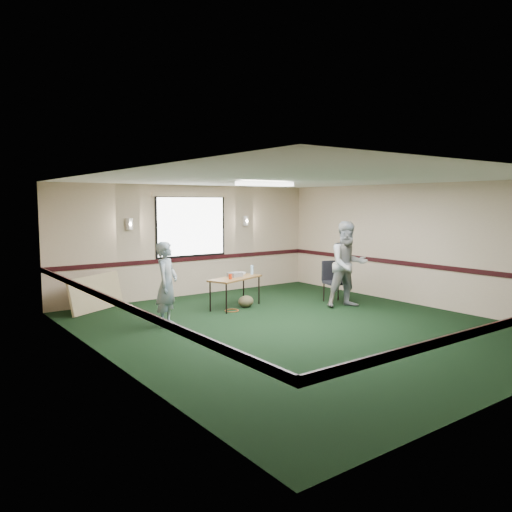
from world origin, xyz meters
TOP-DOWN VIEW (x-y plane):
  - ground at (0.00, 0.00)m, footprint 8.00×8.00m
  - room_shell at (0.00, 2.12)m, footprint 8.00×8.02m
  - folding_table at (0.02, 2.09)m, footprint 1.43×0.95m
  - projector at (0.08, 2.19)m, footprint 0.31×0.27m
  - game_console at (0.39, 2.41)m, footprint 0.25×0.23m
  - red_cup at (-0.20, 1.95)m, footprint 0.07×0.07m
  - water_bottle at (0.58, 2.25)m, footprint 0.06×0.06m
  - duffel_bag at (0.22, 1.98)m, footprint 0.44×0.40m
  - cable_coil at (-0.23, 1.85)m, footprint 0.36×0.36m
  - folded_table at (-2.52, 3.60)m, footprint 1.39×0.91m
  - conference_chair at (2.22, 1.30)m, footprint 0.56×0.57m
  - person_left at (-1.91, 1.48)m, footprint 0.68×0.66m
  - person_right at (2.04, 0.70)m, footprint 1.09×0.96m

SIDE VIEW (x-z plane):
  - ground at x=0.00m, z-range 0.00..0.00m
  - cable_coil at x=-0.23m, z-range 0.00..0.02m
  - duffel_bag at x=0.22m, z-range 0.00..0.26m
  - folded_table at x=-2.52m, z-range 0.00..0.75m
  - conference_chair at x=2.22m, z-range 0.08..1.02m
  - folding_table at x=0.02m, z-range 0.28..0.95m
  - game_console at x=0.39m, z-range 0.66..0.71m
  - projector at x=0.08m, z-range 0.66..0.76m
  - red_cup at x=-0.20m, z-range 0.66..0.77m
  - water_bottle at x=0.58m, z-range 0.66..0.87m
  - person_left at x=-1.91m, z-range 0.00..1.57m
  - person_right at x=2.04m, z-range 0.00..1.87m
  - room_shell at x=0.00m, z-range -2.42..5.58m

